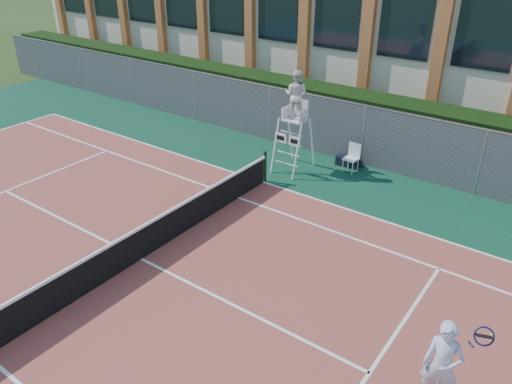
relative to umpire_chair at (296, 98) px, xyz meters
The scene contains 12 objects.
ground 7.52m from the umpire_chair, 91.86° to the right, with size 120.00×120.00×0.00m, color #233814.
apron 6.59m from the umpire_chair, 92.17° to the right, with size 36.00×20.00×0.01m, color #0C3829.
tennis_court 7.51m from the umpire_chair, 91.86° to the right, with size 23.77×10.97×0.02m, color brown.
tennis_net 7.35m from the umpire_chair, 91.86° to the right, with size 0.10×11.30×1.10m.
fence 2.33m from the umpire_chair, 97.44° to the left, with size 40.00×0.06×2.20m, color #595E60, non-canonical shape.
hedge 3.33m from the umpire_chair, 94.43° to the left, with size 40.00×1.40×2.20m, color black.
building 11.01m from the umpire_chair, 91.20° to the left, with size 45.00×10.60×8.22m.
umpire_chair is the anchor object (origin of this frame).
plastic_chair 2.87m from the umpire_chair, 30.33° to the left, with size 0.50×0.50×1.01m.
sports_bag_near 3.13m from the umpire_chair, 41.84° to the left, with size 0.82×0.33×0.35m, color black.
sports_bag_far 3.37m from the umpire_chair, 43.16° to the left, with size 0.59×0.25×0.24m, color black.
tennis_player 10.29m from the umpire_chair, 43.34° to the right, with size 1.03×0.71×1.81m.
Camera 1 is at (8.66, -6.83, 7.60)m, focal length 35.00 mm.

